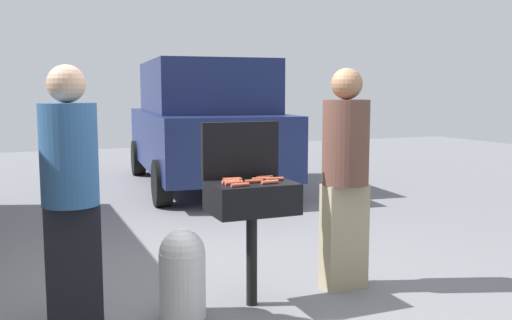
{
  "coord_description": "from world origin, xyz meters",
  "views": [
    {
      "loc": [
        -1.45,
        -3.82,
        1.55
      ],
      "look_at": [
        0.32,
        0.41,
        1.0
      ],
      "focal_mm": 40.13,
      "sensor_mm": 36.0,
      "label": 1
    }
  ],
  "objects_px": {
    "hot_dog_4": "(275,179)",
    "parked_minivan": "(204,124)",
    "person_right": "(345,171)",
    "hot_dog_0": "(234,183)",
    "propane_tank": "(182,272)",
    "hot_dog_5": "(270,182)",
    "hot_dog_2": "(265,177)",
    "hot_dog_7": "(254,181)",
    "hot_dog_9": "(231,182)",
    "person_left": "(70,189)",
    "bbq_grill": "(252,202)",
    "hot_dog_6": "(232,179)",
    "hot_dog_8": "(261,179)",
    "hot_dog_1": "(233,180)",
    "hot_dog_3": "(240,185)"
  },
  "relations": [
    {
      "from": "person_left",
      "to": "person_right",
      "type": "distance_m",
      "value": 2.04
    },
    {
      "from": "hot_dog_9",
      "to": "person_right",
      "type": "xyz_separation_m",
      "value": [
        0.97,
        0.06,
        0.02
      ]
    },
    {
      "from": "hot_dog_1",
      "to": "person_right",
      "type": "height_order",
      "value": "person_right"
    },
    {
      "from": "hot_dog_3",
      "to": "propane_tank",
      "type": "relative_size",
      "value": 0.21
    },
    {
      "from": "hot_dog_1",
      "to": "hot_dog_4",
      "type": "xyz_separation_m",
      "value": [
        0.3,
        -0.07,
        0.0
      ]
    },
    {
      "from": "hot_dog_0",
      "to": "hot_dog_1",
      "type": "height_order",
      "value": "same"
    },
    {
      "from": "hot_dog_0",
      "to": "person_right",
      "type": "height_order",
      "value": "person_right"
    },
    {
      "from": "person_right",
      "to": "bbq_grill",
      "type": "bearing_deg",
      "value": -11.09
    },
    {
      "from": "hot_dog_7",
      "to": "hot_dog_9",
      "type": "bearing_deg",
      "value": 164.6
    },
    {
      "from": "hot_dog_0",
      "to": "person_right",
      "type": "xyz_separation_m",
      "value": [
        0.97,
        0.12,
        0.02
      ]
    },
    {
      "from": "hot_dog_6",
      "to": "hot_dog_5",
      "type": "bearing_deg",
      "value": -46.65
    },
    {
      "from": "person_right",
      "to": "hot_dog_5",
      "type": "bearing_deg",
      "value": -2.02
    },
    {
      "from": "hot_dog_0",
      "to": "hot_dog_7",
      "type": "xyz_separation_m",
      "value": [
        0.16,
        0.01,
        0.0
      ]
    },
    {
      "from": "hot_dog_4",
      "to": "hot_dog_9",
      "type": "distance_m",
      "value": 0.34
    },
    {
      "from": "person_left",
      "to": "parked_minivan",
      "type": "height_order",
      "value": "parked_minivan"
    },
    {
      "from": "hot_dog_7",
      "to": "hot_dog_9",
      "type": "height_order",
      "value": "same"
    },
    {
      "from": "hot_dog_1",
      "to": "hot_dog_3",
      "type": "xyz_separation_m",
      "value": [
        -0.03,
        -0.22,
        0.0
      ]
    },
    {
      "from": "hot_dog_0",
      "to": "hot_dog_9",
      "type": "bearing_deg",
      "value": 94.19
    },
    {
      "from": "parked_minivan",
      "to": "person_right",
      "type": "bearing_deg",
      "value": 90.13
    },
    {
      "from": "hot_dog_3",
      "to": "hot_dog_9",
      "type": "distance_m",
      "value": 0.15
    },
    {
      "from": "hot_dog_4",
      "to": "parked_minivan",
      "type": "xyz_separation_m",
      "value": [
        1.09,
        5.19,
        0.11
      ]
    },
    {
      "from": "hot_dog_2",
      "to": "hot_dog_4",
      "type": "height_order",
      "value": "same"
    },
    {
      "from": "hot_dog_4",
      "to": "parked_minivan",
      "type": "bearing_deg",
      "value": 78.14
    },
    {
      "from": "hot_dog_4",
      "to": "hot_dog_5",
      "type": "xyz_separation_m",
      "value": [
        -0.09,
        -0.11,
        0.0
      ]
    },
    {
      "from": "hot_dog_0",
      "to": "hot_dog_6",
      "type": "bearing_deg",
      "value": 75.53
    },
    {
      "from": "hot_dog_0",
      "to": "person_left",
      "type": "distance_m",
      "value": 1.08
    },
    {
      "from": "hot_dog_3",
      "to": "hot_dog_7",
      "type": "distance_m",
      "value": 0.18
    },
    {
      "from": "bbq_grill",
      "to": "hot_dog_1",
      "type": "bearing_deg",
      "value": 148.13
    },
    {
      "from": "hot_dog_5",
      "to": "propane_tank",
      "type": "relative_size",
      "value": 0.21
    },
    {
      "from": "hot_dog_2",
      "to": "person_left",
      "type": "relative_size",
      "value": 0.08
    },
    {
      "from": "hot_dog_0",
      "to": "hot_dog_4",
      "type": "distance_m",
      "value": 0.34
    },
    {
      "from": "hot_dog_4",
      "to": "hot_dog_6",
      "type": "relative_size",
      "value": 1.0
    },
    {
      "from": "hot_dog_2",
      "to": "hot_dog_7",
      "type": "relative_size",
      "value": 1.0
    },
    {
      "from": "bbq_grill",
      "to": "hot_dog_0",
      "type": "relative_size",
      "value": 6.97
    },
    {
      "from": "hot_dog_2",
      "to": "hot_dog_5",
      "type": "distance_m",
      "value": 0.22
    },
    {
      "from": "hot_dog_4",
      "to": "propane_tank",
      "type": "height_order",
      "value": "hot_dog_4"
    },
    {
      "from": "propane_tank",
      "to": "hot_dog_9",
      "type": "bearing_deg",
      "value": 5.76
    },
    {
      "from": "hot_dog_2",
      "to": "parked_minivan",
      "type": "bearing_deg",
      "value": 77.51
    },
    {
      "from": "bbq_grill",
      "to": "hot_dog_9",
      "type": "height_order",
      "value": "hot_dog_9"
    },
    {
      "from": "hot_dog_4",
      "to": "hot_dog_7",
      "type": "height_order",
      "value": "same"
    },
    {
      "from": "bbq_grill",
      "to": "hot_dog_0",
      "type": "distance_m",
      "value": 0.22
    },
    {
      "from": "bbq_grill",
      "to": "person_right",
      "type": "xyz_separation_m",
      "value": [
        0.81,
        0.07,
        0.17
      ]
    },
    {
      "from": "person_left",
      "to": "hot_dog_9",
      "type": "bearing_deg",
      "value": -4.4
    },
    {
      "from": "bbq_grill",
      "to": "hot_dog_6",
      "type": "relative_size",
      "value": 6.97
    },
    {
      "from": "hot_dog_2",
      "to": "propane_tank",
      "type": "height_order",
      "value": "hot_dog_2"
    },
    {
      "from": "hot_dog_4",
      "to": "hot_dog_6",
      "type": "distance_m",
      "value": 0.31
    },
    {
      "from": "hot_dog_5",
      "to": "parked_minivan",
      "type": "distance_m",
      "value": 5.43
    },
    {
      "from": "propane_tank",
      "to": "bbq_grill",
      "type": "bearing_deg",
      "value": 3.16
    },
    {
      "from": "hot_dog_6",
      "to": "hot_dog_8",
      "type": "height_order",
      "value": "same"
    },
    {
      "from": "bbq_grill",
      "to": "parked_minivan",
      "type": "distance_m",
      "value": 5.35
    }
  ]
}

